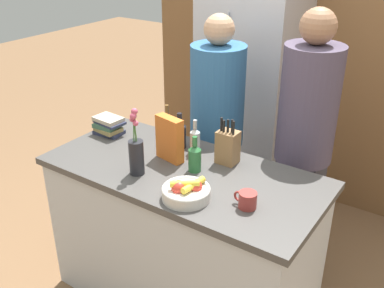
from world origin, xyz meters
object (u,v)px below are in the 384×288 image
(cereal_box, at_px, (170,139))
(refrigerator, at_px, (251,88))
(coffee_mug, at_px, (247,200))
(bottle_water, at_px, (167,127))
(fruit_bowl, at_px, (186,191))
(bottle_wine, at_px, (195,157))
(flower_vase, at_px, (136,153))
(person_in_blue, at_px, (305,137))
(bottle_vinegar, at_px, (195,140))
(person_at_sink, at_px, (217,124))
(book_stack, at_px, (109,125))
(bottle_oil, at_px, (180,134))
(knife_block, at_px, (228,146))

(cereal_box, bearing_deg, refrigerator, 96.45)
(coffee_mug, bearing_deg, bottle_water, 153.65)
(bottle_water, bearing_deg, coffee_mug, -26.35)
(fruit_bowl, distance_m, bottle_wine, 0.29)
(flower_vase, bearing_deg, person_in_blue, 53.04)
(bottle_vinegar, distance_m, person_at_sink, 0.44)
(cereal_box, relative_size, book_stack, 1.28)
(person_in_blue, bearing_deg, coffee_mug, -83.01)
(bottle_vinegar, height_order, person_at_sink, person_at_sink)
(bottle_water, bearing_deg, book_stack, -160.11)
(bottle_water, bearing_deg, fruit_bowl, -45.30)
(refrigerator, bearing_deg, book_stack, -107.82)
(person_at_sink, bearing_deg, flower_vase, -113.78)
(book_stack, distance_m, bottle_water, 0.40)
(refrigerator, relative_size, person_in_blue, 1.11)
(person_in_blue, bearing_deg, bottle_oil, -139.37)
(book_stack, relative_size, person_in_blue, 0.12)
(fruit_bowl, distance_m, person_at_sink, 0.93)
(flower_vase, height_order, cereal_box, flower_vase)
(person_at_sink, bearing_deg, cereal_box, -109.21)
(bottle_wine, bearing_deg, bottle_vinegar, 123.56)
(coffee_mug, bearing_deg, bottle_wine, 159.22)
(cereal_box, xyz_separation_m, coffee_mug, (0.60, -0.19, -0.09))
(cereal_box, xyz_separation_m, bottle_oil, (-0.05, 0.16, -0.04))
(bottle_water, bearing_deg, bottle_oil, -15.39)
(bottle_wine, xyz_separation_m, bottle_water, (-0.36, 0.22, 0.01))
(cereal_box, relative_size, person_in_blue, 0.15)
(coffee_mug, relative_size, bottle_vinegar, 0.59)
(refrigerator, height_order, coffee_mug, refrigerator)
(refrigerator, height_order, person_in_blue, refrigerator)
(bottle_oil, distance_m, bottle_vinegar, 0.11)
(bottle_wine, height_order, person_in_blue, person_in_blue)
(refrigerator, height_order, person_at_sink, refrigerator)
(coffee_mug, relative_size, person_in_blue, 0.07)
(flower_vase, distance_m, bottle_wine, 0.32)
(bottle_water, bearing_deg, cereal_box, -49.73)
(book_stack, bearing_deg, person_in_blue, 26.05)
(fruit_bowl, xyz_separation_m, flower_vase, (-0.36, 0.06, 0.08))
(flower_vase, distance_m, coffee_mug, 0.66)
(knife_block, distance_m, book_stack, 0.84)
(cereal_box, bearing_deg, bottle_vinegar, 66.71)
(bottle_vinegar, bearing_deg, bottle_wine, -56.44)
(fruit_bowl, height_order, book_stack, book_stack)
(fruit_bowl, xyz_separation_m, cereal_box, (-0.31, 0.29, 0.09))
(refrigerator, distance_m, person_in_blue, 0.99)
(bottle_vinegar, relative_size, bottle_water, 0.87)
(knife_block, height_order, bottle_oil, knife_block)
(bottle_oil, height_order, person_at_sink, person_at_sink)
(bottle_wine, bearing_deg, fruit_bowl, -65.09)
(fruit_bowl, bearing_deg, cereal_box, 137.34)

